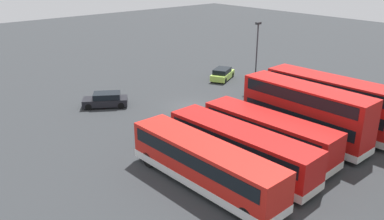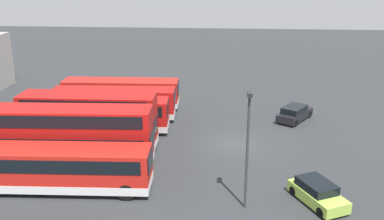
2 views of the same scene
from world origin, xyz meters
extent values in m
plane|color=#2D3033|center=(0.00, 0.00, 0.00)|extent=(140.00, 140.00, 0.00)
cube|color=red|center=(-8.75, 11.50, 1.65)|extent=(3.03, 11.81, 2.60)
cube|color=silver|center=(-8.75, 11.50, 0.62)|extent=(3.07, 11.85, 0.55)
cube|color=black|center=(-8.75, 11.50, 2.25)|extent=(3.06, 11.01, 0.90)
cube|color=black|center=(-8.51, 5.62, 2.25)|extent=(2.25, 0.15, 1.10)
cylinder|color=black|center=(-7.44, 7.10, 0.55)|extent=(0.34, 1.11, 1.10)
cylinder|color=black|center=(-9.69, 7.00, 0.55)|extent=(0.34, 1.11, 1.10)
cylinder|color=black|center=(-7.81, 16.00, 0.55)|extent=(0.34, 1.11, 1.10)
cube|color=#B71411|center=(-5.37, 11.66, 2.45)|extent=(3.05, 11.22, 4.20)
cube|color=silver|center=(-5.37, 11.66, 0.62)|extent=(3.09, 11.27, 0.55)
cube|color=black|center=(-5.37, 11.66, 2.25)|extent=(3.07, 10.43, 0.90)
cube|color=black|center=(-5.37, 11.66, 3.95)|extent=(3.07, 10.43, 0.90)
cube|color=black|center=(-5.12, 6.07, 2.25)|extent=(2.25, 0.16, 1.10)
cylinder|color=black|center=(-4.06, 7.55, 0.55)|extent=(0.35, 1.11, 1.10)
cylinder|color=black|center=(-6.31, 7.45, 0.55)|extent=(0.35, 1.11, 1.10)
cylinder|color=black|center=(-4.44, 15.87, 0.55)|extent=(0.35, 1.11, 1.10)
cylinder|color=black|center=(-6.69, 15.76, 0.55)|extent=(0.35, 1.11, 1.10)
cube|color=#B71411|center=(-1.91, 11.64, 2.45)|extent=(2.70, 10.63, 4.20)
cube|color=silver|center=(-1.91, 11.64, 0.62)|extent=(2.74, 10.67, 0.55)
cube|color=black|center=(-1.91, 11.64, 2.25)|extent=(2.75, 9.83, 0.90)
cube|color=black|center=(-1.91, 11.64, 3.95)|extent=(2.75, 9.83, 0.90)
cube|color=black|center=(-1.83, 6.31, 2.25)|extent=(2.25, 0.09, 1.10)
cylinder|color=black|center=(-0.72, 7.76, 0.55)|extent=(0.32, 1.10, 1.10)
cylinder|color=black|center=(-2.97, 7.72, 0.55)|extent=(0.32, 1.10, 1.10)
cylinder|color=black|center=(-0.84, 15.55, 0.55)|extent=(0.32, 1.10, 1.10)
cylinder|color=black|center=(-3.09, 15.52, 0.55)|extent=(0.32, 1.10, 1.10)
cube|color=#B71411|center=(2.04, 11.28, 1.65)|extent=(3.12, 10.86, 2.60)
cube|color=silver|center=(2.04, 11.28, 0.62)|extent=(3.16, 10.91, 0.55)
cube|color=black|center=(2.04, 11.28, 2.25)|extent=(3.13, 10.07, 0.90)
cube|color=black|center=(2.32, 5.89, 2.25)|extent=(2.25, 0.18, 1.10)
cylinder|color=black|center=(3.37, 7.37, 0.55)|extent=(0.36, 1.11, 1.10)
cylinder|color=black|center=(1.12, 7.25, 0.55)|extent=(0.36, 1.11, 1.10)
cylinder|color=black|center=(2.95, 15.31, 0.55)|extent=(0.36, 1.11, 1.10)
cylinder|color=black|center=(0.70, 15.19, 0.55)|extent=(0.36, 1.11, 1.10)
cube|color=#B71411|center=(5.39, 11.51, 1.65)|extent=(3.16, 11.67, 2.60)
cube|color=silver|center=(5.39, 11.51, 0.62)|extent=(3.21, 11.71, 0.55)
cube|color=black|center=(5.39, 11.51, 2.25)|extent=(3.18, 10.88, 0.90)
cube|color=black|center=(5.70, 5.71, 2.25)|extent=(2.25, 0.18, 1.10)
cylinder|color=black|center=(6.75, 7.20, 0.55)|extent=(0.36, 1.11, 1.10)
cylinder|color=black|center=(4.50, 7.08, 0.55)|extent=(0.36, 1.11, 1.10)
cylinder|color=black|center=(6.28, 15.94, 0.55)|extent=(0.36, 1.11, 1.10)
cylinder|color=black|center=(4.04, 15.82, 0.55)|extent=(0.36, 1.11, 1.10)
cube|color=red|center=(8.82, 11.62, 1.65)|extent=(2.89, 11.78, 2.60)
cube|color=silver|center=(8.82, 11.62, 0.62)|extent=(2.93, 11.82, 0.55)
cube|color=black|center=(8.82, 11.62, 2.25)|extent=(2.93, 10.98, 0.90)
cube|color=black|center=(8.99, 5.74, 2.25)|extent=(2.25, 0.13, 1.10)
cylinder|color=black|center=(10.07, 7.20, 0.55)|extent=(0.33, 1.11, 1.10)
cylinder|color=black|center=(7.82, 7.13, 0.55)|extent=(0.33, 1.11, 1.10)
cylinder|color=black|center=(9.81, 16.11, 0.55)|extent=(0.33, 1.11, 1.10)
cylinder|color=black|center=(7.56, 16.04, 0.55)|extent=(0.33, 1.11, 1.10)
cube|color=black|center=(6.32, -5.69, 0.53)|extent=(4.60, 3.88, 0.70)
cube|color=black|center=(6.15, -5.58, 1.15)|extent=(3.07, 2.79, 0.55)
cylinder|color=black|center=(8.06, -5.88, 0.32)|extent=(0.66, 0.54, 0.64)
cylinder|color=black|center=(7.18, -7.22, 0.32)|extent=(0.66, 0.54, 0.64)
cylinder|color=black|center=(5.45, -4.17, 0.32)|extent=(0.66, 0.54, 0.64)
cylinder|color=black|center=(4.57, -5.51, 0.32)|extent=(0.66, 0.54, 0.64)
cube|color=#A5D14C|center=(-9.20, -4.88, 0.53)|extent=(4.36, 3.38, 0.70)
cube|color=black|center=(-9.02, -4.80, 1.15)|extent=(2.87, 2.53, 0.55)
cylinder|color=black|center=(-10.08, -6.22, 0.32)|extent=(0.67, 0.48, 0.64)
cylinder|color=black|center=(-10.80, -4.79, 0.32)|extent=(0.67, 0.48, 0.64)
cylinder|color=black|center=(-7.60, -4.98, 0.32)|extent=(0.67, 0.48, 0.64)
cylinder|color=black|center=(-8.31, -3.55, 0.32)|extent=(0.67, 0.48, 0.64)
cylinder|color=#38383D|center=(-9.98, -0.40, 3.53)|extent=(0.16, 0.16, 7.05)
cube|color=#262628|center=(-9.98, -0.40, 7.20)|extent=(0.70, 0.30, 0.24)
camera|label=1|loc=(24.07, 28.18, 13.78)|focal=37.40mm
camera|label=2|loc=(-33.64, 0.98, 14.03)|focal=40.91mm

